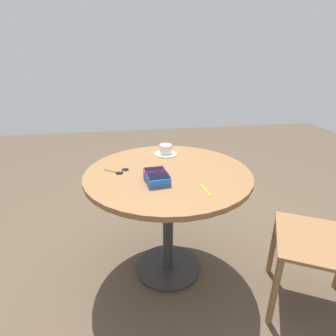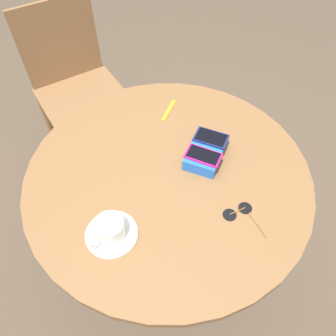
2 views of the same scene
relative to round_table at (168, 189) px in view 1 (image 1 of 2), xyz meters
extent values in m
plane|color=brown|center=(0.00, 0.00, -0.63)|extent=(8.00, 8.00, 0.00)
cylinder|color=#2D2D2D|center=(0.00, 0.00, -0.62)|extent=(0.45, 0.45, 0.02)
cylinder|color=#2D2D2D|center=(0.00, 0.00, -0.26)|extent=(0.07, 0.07, 0.71)
cylinder|color=brown|center=(0.00, 0.00, 0.11)|extent=(1.01, 1.01, 0.03)
cube|color=blue|center=(-0.13, 0.09, 0.15)|extent=(0.20, 0.14, 0.05)
cube|color=white|center=(-0.12, 0.03, 0.14)|extent=(0.10, 0.01, 0.02)
cube|color=navy|center=(-0.18, 0.08, 0.18)|extent=(0.08, 0.13, 0.01)
cube|color=black|center=(-0.18, 0.08, 0.18)|extent=(0.07, 0.11, 0.00)
cube|color=#D11975|center=(-0.08, 0.09, 0.18)|extent=(0.08, 0.13, 0.01)
cube|color=black|center=(-0.08, 0.09, 0.18)|extent=(0.07, 0.11, 0.00)
cylinder|color=silver|center=(0.30, -0.03, 0.13)|extent=(0.16, 0.16, 0.01)
cylinder|color=silver|center=(0.30, -0.03, 0.17)|extent=(0.09, 0.09, 0.06)
cylinder|color=brown|center=(0.30, -0.03, 0.19)|extent=(0.08, 0.08, 0.00)
torus|color=silver|center=(0.35, -0.04, 0.17)|extent=(0.06, 0.02, 0.06)
cube|color=orange|center=(-0.28, -0.15, 0.13)|extent=(0.13, 0.03, 0.00)
cylinder|color=black|center=(0.06, 0.26, 0.13)|extent=(0.04, 0.04, 0.00)
cylinder|color=black|center=(0.01, 0.29, 0.13)|extent=(0.04, 0.04, 0.00)
cylinder|color=olive|center=(0.04, 0.28, 0.13)|extent=(0.05, 0.04, 0.00)
cylinder|color=olive|center=(0.05, 0.35, 0.13)|extent=(0.06, 0.08, 0.00)
cube|color=brown|center=(-0.43, -0.78, -0.17)|extent=(0.62, 0.62, 0.02)
cylinder|color=brown|center=(-0.15, -0.70, -0.40)|extent=(0.04, 0.04, 0.46)
cylinder|color=brown|center=(-0.51, -0.50, -0.40)|extent=(0.04, 0.04, 0.46)
camera|label=1|loc=(-1.45, 0.24, 0.76)|focal=28.00mm
camera|label=2|loc=(0.62, 0.34, 1.04)|focal=35.00mm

